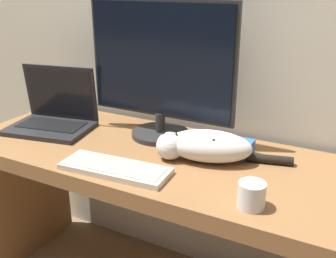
# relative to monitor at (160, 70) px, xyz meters

# --- Properties ---
(desk) EXTENTS (1.49, 0.60, 0.72)m
(desk) POSITION_rel_monitor_xyz_m (0.03, -0.16, -0.42)
(desk) COLOR olive
(desk) RESTS_ON ground_plane
(monitor) EXTENTS (0.63, 0.24, 0.55)m
(monitor) POSITION_rel_monitor_xyz_m (0.00, 0.00, 0.00)
(monitor) COLOR #282828
(monitor) RESTS_ON desk
(laptop) EXTENTS (0.38, 0.31, 0.26)m
(laptop) POSITION_rel_monitor_xyz_m (-0.46, -0.14, -0.22)
(laptop) COLOR #232326
(laptop) RESTS_ON desk
(external_keyboard) EXTENTS (0.39, 0.16, 0.02)m
(external_keyboard) POSITION_rel_monitor_xyz_m (0.02, -0.36, -0.27)
(external_keyboard) COLOR beige
(external_keyboard) RESTS_ON desk
(cat) EXTENTS (0.46, 0.22, 0.11)m
(cat) POSITION_rel_monitor_xyz_m (0.25, -0.13, -0.22)
(cat) COLOR silver
(cat) RESTS_ON desk
(coffee_mug) EXTENTS (0.08, 0.08, 0.08)m
(coffee_mug) POSITION_rel_monitor_xyz_m (0.49, -0.36, -0.24)
(coffee_mug) COLOR white
(coffee_mug) RESTS_ON desk
(small_toy) EXTENTS (0.06, 0.06, 0.06)m
(small_toy) POSITION_rel_monitor_xyz_m (0.37, -0.02, -0.25)
(small_toy) COLOR #2D6BB7
(small_toy) RESTS_ON desk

